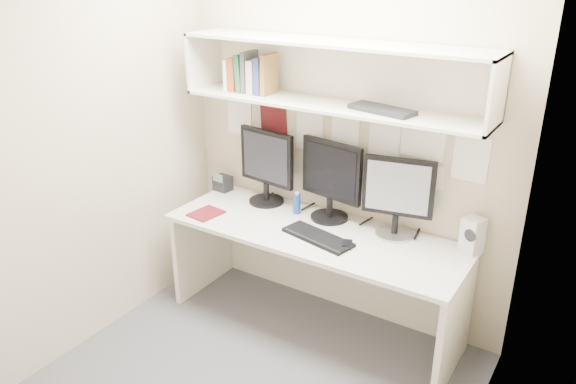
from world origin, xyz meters
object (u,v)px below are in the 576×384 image
Objects in this scene: desk at (314,278)px; speaker at (472,235)px; monitor_center at (331,178)px; maroon_notebook at (206,213)px; monitor_left at (267,165)px; monitor_right at (398,195)px; desk_phone at (223,183)px; keyboard at (318,237)px.

desk is 1.08m from speaker.
maroon_notebook is (-0.75, -0.41, -0.28)m from monitor_center.
monitor_center reaches higher than monitor_left.
desk is at bearing -144.57° from speaker.
desk_phone is at bearing 168.24° from monitor_right.
monitor_left is at bearing 157.48° from desk.
monitor_left is 0.99m from monitor_right.
desk is 0.82m from monitor_right.
monitor_left is at bearing -158.26° from speaker.
monitor_center reaches higher than maroon_notebook.
desk_phone is (-0.93, 0.00, -0.23)m from monitor_center.
monitor_center is at bearing 168.33° from monitor_right.
monitor_right is 2.33× the size of speaker.
desk is 3.86× the size of monitor_right.
monitor_center is (0.52, -0.00, 0.00)m from monitor_left.
keyboard is 3.21× the size of desk_phone.
monitor_left reaches higher than desk_phone.
desk_phone is (-1.41, 0.00, -0.22)m from monitor_right.
monitor_left is 1.04× the size of monitor_right.
speaker reaches higher than desk_phone.
desk is at bearing -78.59° from monitor_center.
monitor_center is (-0.01, 0.22, 0.65)m from desk.
desk is at bearing -166.47° from monitor_right.
keyboard is (0.08, -0.10, 0.38)m from desk.
maroon_notebook is at bearing -161.25° from keyboard.
speaker is 1.88m from desk_phone.
keyboard reaches higher than maroon_notebook.
monitor_left is 1.12× the size of keyboard.
desk_phone reaches higher than keyboard.
speaker is at bearing 34.62° from keyboard.
keyboard is at bearing 13.31° from maroon_notebook.
monitor_right is at bearing -155.71° from speaker.
monitor_center is at bearing 35.57° from maroon_notebook.
monitor_center reaches higher than monitor_right.
monitor_left is at bearing -170.66° from monitor_center.
monitor_center is at bearing 92.07° from desk.
monitor_left reaches higher than monitor_right.
monitor_center is 1.13× the size of keyboard.
monitor_right is 2.37× the size of maroon_notebook.
keyboard is 0.94m from speaker.
desk_phone is at bearing 120.46° from maroon_notebook.
monitor_center is 2.45× the size of speaker.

